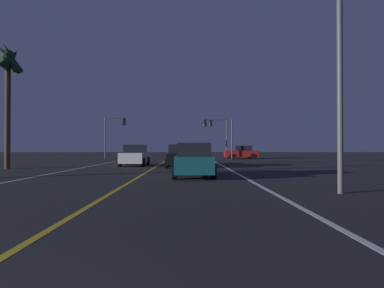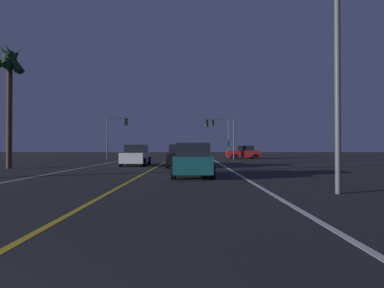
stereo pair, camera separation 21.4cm
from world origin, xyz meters
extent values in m
cube|color=silver|center=(5.25, 15.86, 0.00)|extent=(0.16, 43.72, 0.01)
cube|color=silver|center=(-5.25, 15.86, 0.00)|extent=(0.16, 43.72, 0.01)
cube|color=gold|center=(0.00, 15.86, 0.00)|extent=(0.16, 43.72, 0.01)
cylinder|color=black|center=(8.02, 38.70, 0.34)|extent=(0.68, 0.22, 0.68)
cylinder|color=black|center=(8.02, 40.50, 0.34)|extent=(0.68, 0.22, 0.68)
cylinder|color=black|center=(10.72, 38.70, 0.34)|extent=(0.68, 0.22, 0.68)
cylinder|color=black|center=(10.72, 40.50, 0.34)|extent=(0.68, 0.22, 0.68)
cube|color=maroon|center=(9.37, 39.60, 0.66)|extent=(4.30, 1.80, 0.80)
cube|color=black|center=(9.62, 39.60, 1.38)|extent=(2.10, 1.60, 0.64)
cube|color=red|center=(11.47, 39.00, 0.76)|extent=(0.08, 0.24, 0.16)
cube|color=red|center=(11.47, 40.20, 0.76)|extent=(0.08, 0.24, 0.16)
cylinder|color=black|center=(1.86, 16.29, 0.34)|extent=(0.22, 0.68, 0.68)
cylinder|color=black|center=(3.66, 16.29, 0.34)|extent=(0.22, 0.68, 0.68)
cylinder|color=black|center=(1.86, 13.59, 0.34)|extent=(0.22, 0.68, 0.68)
cylinder|color=black|center=(3.66, 13.59, 0.34)|extent=(0.22, 0.68, 0.68)
cube|color=#145156|center=(2.76, 14.94, 0.66)|extent=(1.80, 4.30, 0.80)
cube|color=black|center=(2.76, 14.69, 1.38)|extent=(1.60, 2.10, 0.64)
cube|color=red|center=(2.16, 12.84, 0.76)|extent=(0.24, 0.08, 0.16)
cube|color=red|center=(3.36, 12.84, 0.76)|extent=(0.24, 0.08, 0.16)
cylinder|color=black|center=(-0.96, 23.11, 0.34)|extent=(0.22, 0.68, 0.68)
cylinder|color=black|center=(-2.76, 23.11, 0.34)|extent=(0.22, 0.68, 0.68)
cylinder|color=black|center=(-0.96, 25.81, 0.34)|extent=(0.22, 0.68, 0.68)
cylinder|color=black|center=(-2.76, 25.81, 0.34)|extent=(0.22, 0.68, 0.68)
cube|color=silver|center=(-1.86, 24.46, 0.66)|extent=(1.80, 4.30, 0.80)
cube|color=black|center=(-1.86, 24.71, 1.38)|extent=(1.60, 2.10, 0.64)
cube|color=red|center=(-1.26, 26.56, 0.76)|extent=(0.24, 0.08, 0.16)
cube|color=red|center=(-2.46, 26.56, 0.76)|extent=(0.24, 0.08, 0.16)
cylinder|color=black|center=(0.96, 23.95, 0.34)|extent=(0.22, 0.68, 0.68)
cylinder|color=black|center=(2.76, 23.95, 0.34)|extent=(0.22, 0.68, 0.68)
cylinder|color=black|center=(0.96, 21.25, 0.34)|extent=(0.22, 0.68, 0.68)
cylinder|color=black|center=(2.76, 21.25, 0.34)|extent=(0.22, 0.68, 0.68)
cube|color=black|center=(1.86, 22.60, 0.66)|extent=(1.80, 4.30, 0.80)
cube|color=black|center=(1.86, 22.35, 1.38)|extent=(1.60, 2.10, 0.64)
cube|color=red|center=(1.26, 20.50, 0.76)|extent=(0.24, 0.08, 0.16)
cube|color=red|center=(2.46, 20.50, 0.76)|extent=(0.24, 0.08, 0.16)
cylinder|color=#4C4C51|center=(7.97, 38.22, 2.53)|extent=(0.14, 0.14, 5.06)
cylinder|color=#4C4C51|center=(6.30, 38.22, 5.01)|extent=(3.34, 0.10, 0.10)
cube|color=black|center=(4.63, 38.22, 4.56)|extent=(0.28, 0.36, 0.90)
sphere|color=#3A0605|center=(4.47, 38.22, 4.86)|extent=(0.20, 0.20, 0.20)
sphere|color=#3C2706|center=(4.47, 38.22, 4.56)|extent=(0.20, 0.20, 0.20)
sphere|color=#19E059|center=(4.47, 38.22, 4.26)|extent=(0.20, 0.20, 0.20)
cylinder|color=#4C4C51|center=(-7.97, 38.22, 2.61)|extent=(0.14, 0.14, 5.22)
cylinder|color=#4C4C51|center=(-6.80, 38.22, 5.17)|extent=(2.35, 0.10, 0.10)
cube|color=black|center=(-5.62, 38.22, 4.72)|extent=(0.28, 0.36, 0.90)
sphere|color=#3A0605|center=(-5.46, 38.22, 5.02)|extent=(0.20, 0.20, 0.20)
sphere|color=#3C2706|center=(-5.46, 38.22, 4.72)|extent=(0.20, 0.20, 0.20)
sphere|color=#19E059|center=(-5.46, 38.22, 4.42)|extent=(0.20, 0.20, 0.20)
cylinder|color=#4C4C51|center=(7.97, 43.72, 2.76)|extent=(0.14, 0.14, 5.52)
cylinder|color=#4C4C51|center=(6.86, 43.72, 5.47)|extent=(2.23, 0.10, 0.10)
cube|color=black|center=(5.74, 43.72, 5.02)|extent=(0.28, 0.36, 0.90)
sphere|color=#3A0605|center=(5.58, 43.72, 5.32)|extent=(0.20, 0.20, 0.20)
sphere|color=#3C2706|center=(5.58, 43.72, 5.02)|extent=(0.20, 0.20, 0.20)
sphere|color=#19E059|center=(5.58, 43.72, 4.72)|extent=(0.20, 0.20, 0.20)
cylinder|color=#4C4C51|center=(7.38, 9.15, 3.68)|extent=(0.18, 0.18, 7.35)
cylinder|color=#473826|center=(-10.10, 20.93, 3.81)|extent=(0.36, 0.36, 7.61)
sphere|color=#19381E|center=(-10.10, 20.93, 7.86)|extent=(0.90, 0.90, 0.90)
cone|color=#19381E|center=(-9.82, 20.85, 7.71)|extent=(1.03, 1.91, 2.02)
cone|color=#19381E|center=(-9.98, 21.20, 7.71)|extent=(1.71, 1.17, 1.68)
cone|color=#19381E|center=(-10.39, 21.03, 7.71)|extent=(1.27, 2.22, 1.94)
cone|color=#19381E|center=(-10.34, 20.75, 7.71)|extent=(1.74, 2.04, 1.80)
cone|color=#19381E|center=(-10.03, 20.64, 7.71)|extent=(1.85, 0.99, 2.07)
camera|label=1|loc=(2.49, -0.74, 1.48)|focal=28.98mm
camera|label=2|loc=(2.71, -0.74, 1.48)|focal=28.98mm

